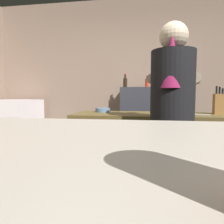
{
  "coord_description": "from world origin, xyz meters",
  "views": [
    {
      "loc": [
        0.02,
        -1.39,
        1.13
      ],
      "look_at": [
        -0.08,
        -0.75,
        1.07
      ],
      "focal_mm": 33.74,
      "sensor_mm": 36.0,
      "label": 1
    }
  ],
  "objects": [
    {
      "name": "bartender",
      "position": [
        0.23,
        0.31,
        0.97
      ],
      "size": [
        0.48,
        0.54,
        1.69
      ],
      "rotation": [
        0.0,
        0.0,
        1.35
      ],
      "color": "#26263B",
      "rests_on": "ground"
    },
    {
      "name": "bottle_olive_oil",
      "position": [
        0.04,
        2.01,
        1.32
      ],
      "size": [
        0.05,
        0.05,
        0.2
      ],
      "color": "red",
      "rests_on": "back_shelf"
    },
    {
      "name": "mixing_bowl",
      "position": [
        -0.44,
        0.88,
        0.96
      ],
      "size": [
        0.16,
        0.16,
        0.04
      ],
      "primitive_type": "cylinder",
      "color": "slate",
      "rests_on": "prep_counter"
    },
    {
      "name": "prep_counter",
      "position": [
        0.35,
        0.77,
        0.47
      ],
      "size": [
        2.1,
        0.6,
        0.94
      ],
      "primitive_type": "cube",
      "color": "brown",
      "rests_on": "ground"
    },
    {
      "name": "wall_back",
      "position": [
        0.0,
        2.2,
        1.35
      ],
      "size": [
        5.2,
        0.1,
        2.7
      ],
      "primitive_type": "cube",
      "color": "gray",
      "rests_on": "ground"
    },
    {
      "name": "chefs_knife",
      "position": [
        0.51,
        0.72,
        0.94
      ],
      "size": [
        0.24,
        0.11,
        0.01
      ],
      "primitive_type": "cube",
      "rotation": [
        0.0,
        0.0,
        -0.33
      ],
      "color": "silver",
      "rests_on": "prep_counter"
    },
    {
      "name": "bottle_soy",
      "position": [
        -0.29,
        1.91,
        1.32
      ],
      "size": [
        0.06,
        0.06,
        0.21
      ],
      "color": "black",
      "rests_on": "back_shelf"
    },
    {
      "name": "back_shelf",
      "position": [
        0.11,
        1.92,
        0.62
      ],
      "size": [
        0.93,
        0.36,
        1.25
      ],
      "primitive_type": "cube",
      "color": "#31333B",
      "rests_on": "ground"
    },
    {
      "name": "bottle_vinegar",
      "position": [
        0.43,
        1.96,
        1.35
      ],
      "size": [
        0.07,
        0.07,
        0.27
      ],
      "color": "#4B8636",
      "rests_on": "back_shelf"
    },
    {
      "name": "knife_block",
      "position": [
        0.73,
        0.8,
        1.04
      ],
      "size": [
        0.1,
        0.08,
        0.28
      ],
      "color": "olive",
      "rests_on": "prep_counter"
    },
    {
      "name": "mini_fridge",
      "position": [
        -2.03,
        1.75,
        0.53
      ],
      "size": [
        0.63,
        0.58,
        1.05
      ],
      "color": "white",
      "rests_on": "ground"
    }
  ]
}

